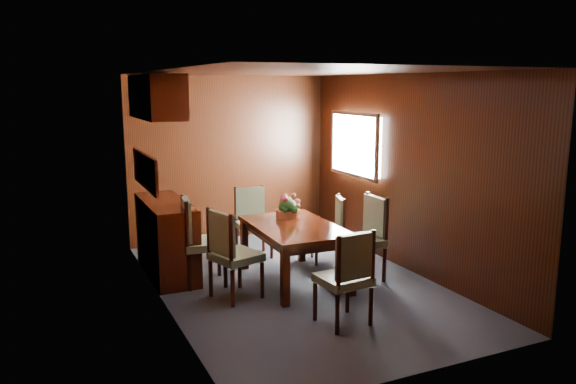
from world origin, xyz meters
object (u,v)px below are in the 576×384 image
chair_left_near (230,249)px  flower_centerpiece (288,205)px  dining_table (294,233)px  chair_right_near (367,233)px  chair_head (348,273)px  sideboard (166,238)px

chair_left_near → flower_centerpiece: size_ratio=3.08×
dining_table → chair_right_near: bearing=-15.3°
chair_left_near → chair_right_near: size_ratio=0.99×
chair_left_near → chair_head: size_ratio=1.05×
chair_left_near → dining_table: bearing=88.0°
sideboard → chair_right_near: size_ratio=1.40×
chair_left_near → chair_head: bearing=18.8°
chair_right_near → chair_left_near: bearing=89.5°
dining_table → chair_right_near: (0.82, -0.25, -0.03)m
dining_table → chair_head: (-0.07, -1.33, -0.06)m
dining_table → chair_head: size_ratio=1.55×
chair_right_near → flower_centerpiece: (-0.73, 0.64, 0.28)m
dining_table → flower_centerpiece: (0.10, 0.39, 0.25)m
chair_head → flower_centerpiece: bearing=78.4°
sideboard → chair_left_near: chair_left_near is taller
dining_table → chair_left_near: (-0.86, -0.22, -0.03)m
sideboard → dining_table: (1.29, -0.89, 0.13)m
sideboard → flower_centerpiece: size_ratio=4.35×
chair_right_near → chair_head: chair_right_near is taller
sideboard → chair_head: size_ratio=1.48×
chair_right_near → dining_table: bearing=73.6°
chair_head → flower_centerpiece: flower_centerpiece is taller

